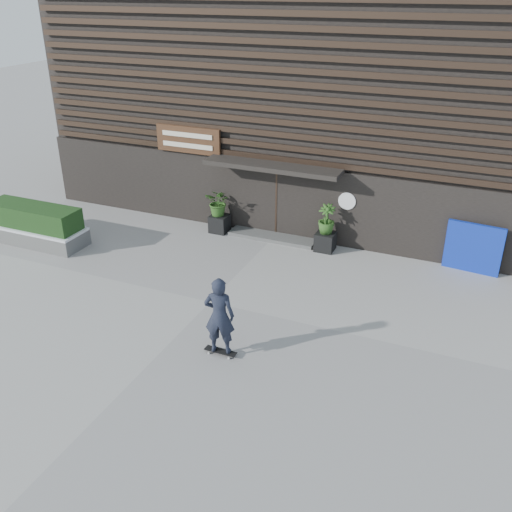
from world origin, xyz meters
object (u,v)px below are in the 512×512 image
at_px(planter_pot_right, 325,242).
at_px(blue_tarp, 473,248).
at_px(planter_pot_left, 220,223).
at_px(skateboarder, 219,316).
at_px(raised_bed, 36,235).

relative_size(planter_pot_right, blue_tarp, 0.37).
bearing_deg(planter_pot_right, planter_pot_left, 180.00).
xyz_separation_m(planter_pot_left, planter_pot_right, (3.80, 0.00, 0.00)).
bearing_deg(planter_pot_right, blue_tarp, 3.87).
bearing_deg(skateboarder, planter_pot_left, 116.71).
xyz_separation_m(blue_tarp, skateboarder, (-5.00, -6.72, 0.28)).
distance_m(planter_pot_left, planter_pot_right, 3.80).
distance_m(planter_pot_left, blue_tarp, 8.25).
distance_m(planter_pot_left, skateboarder, 7.23).
distance_m(raised_bed, blue_tarp, 13.90).
xyz_separation_m(planter_pot_left, skateboarder, (3.23, -6.42, 0.75)).
height_order(planter_pot_left, planter_pot_right, same).
height_order(planter_pot_right, skateboarder, skateboarder).
bearing_deg(raised_bed, planter_pot_right, 19.38).
distance_m(planter_pot_left, raised_bed, 6.11).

